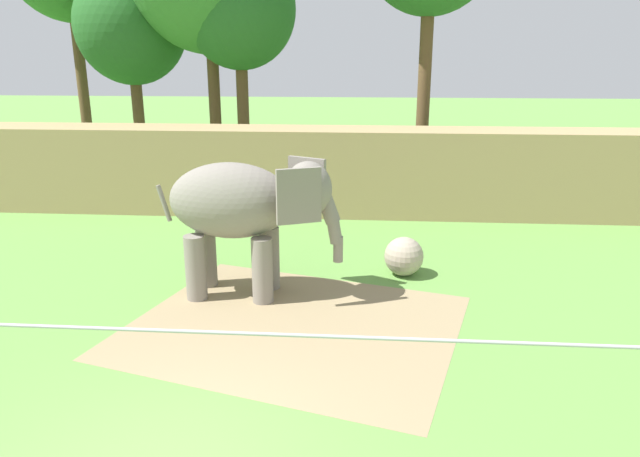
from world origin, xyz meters
name	(u,v)px	position (x,y,z in m)	size (l,w,h in m)	color
dirt_patch	(294,326)	(1.08, 4.13, 0.00)	(5.64, 4.74, 0.01)	#937F5B
embankment_wall	(289,170)	(0.00, 12.06, 1.27)	(36.00, 1.80, 2.54)	tan
elephant	(245,207)	(-0.02, 5.53, 1.81)	(3.69, 1.56, 2.74)	gray
enrichment_ball	(404,256)	(3.18, 6.83, 0.43)	(0.85, 0.85, 0.85)	tan
tree_far_left	(131,27)	(-6.73, 17.68, 5.63)	(4.21, 4.21, 7.88)	brown
tree_left_of_centre	(239,10)	(-2.29, 16.62, 6.13)	(4.03, 4.03, 8.29)	brown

